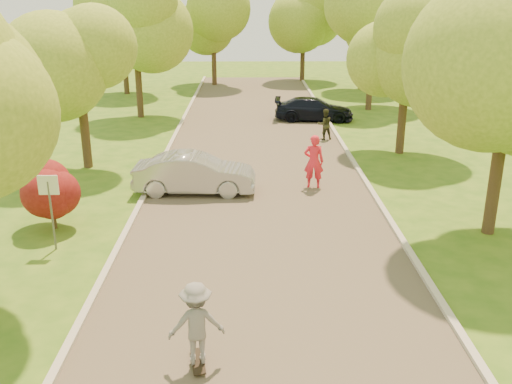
{
  "coord_description": "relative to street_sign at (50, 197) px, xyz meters",
  "views": [
    {
      "loc": [
        -0.38,
        -10.65,
        6.82
      ],
      "look_at": [
        -0.16,
        5.06,
        1.3
      ],
      "focal_mm": 40.0,
      "sensor_mm": 36.0,
      "label": 1
    }
  ],
  "objects": [
    {
      "name": "ground",
      "position": [
        5.8,
        -4.0,
        -1.56
      ],
      "size": [
        100.0,
        100.0,
        0.0
      ],
      "primitive_type": "plane",
      "color": "#316017",
      "rests_on": "ground"
    },
    {
      "name": "road",
      "position": [
        5.8,
        4.0,
        -1.56
      ],
      "size": [
        8.0,
        60.0,
        0.01
      ],
      "primitive_type": "cube",
      "color": "#4C4438",
      "rests_on": "ground"
    },
    {
      "name": "curb_left",
      "position": [
        1.75,
        4.0,
        -1.5
      ],
      "size": [
        0.18,
        60.0,
        0.12
      ],
      "primitive_type": "cube",
      "color": "#B2AD9E",
      "rests_on": "ground"
    },
    {
      "name": "curb_right",
      "position": [
        9.85,
        4.0,
        -1.5
      ],
      "size": [
        0.18,
        60.0,
        0.12
      ],
      "primitive_type": "cube",
      "color": "#B2AD9E",
      "rests_on": "ground"
    },
    {
      "name": "street_sign",
      "position": [
        0.0,
        0.0,
        0.0
      ],
      "size": [
        0.55,
        0.06,
        2.17
      ],
      "color": "#59595E",
      "rests_on": "ground"
    },
    {
      "name": "red_shrub",
      "position": [
        -0.5,
        1.5,
        -0.47
      ],
      "size": [
        1.7,
        1.7,
        1.95
      ],
      "color": "#382619",
      "rests_on": "ground"
    },
    {
      "name": "tree_l_midb",
      "position": [
        -1.01,
        8.0,
        3.02
      ],
      "size": [
        4.3,
        4.2,
        6.62
      ],
      "color": "#382619",
      "rests_on": "ground"
    },
    {
      "name": "tree_l_far",
      "position": [
        -0.59,
        18.0,
        3.9
      ],
      "size": [
        4.92,
        4.8,
        7.79
      ],
      "color": "#382619",
      "rests_on": "ground"
    },
    {
      "name": "tree_r_midb",
      "position": [
        12.4,
        10.0,
        3.32
      ],
      "size": [
        4.51,
        4.4,
        7.01
      ],
      "color": "#382619",
      "rests_on": "ground"
    },
    {
      "name": "tree_r_far",
      "position": [
        13.03,
        20.0,
        4.27
      ],
      "size": [
        5.33,
        5.2,
        8.34
      ],
      "color": "#382619",
      "rests_on": "ground"
    },
    {
      "name": "tree_bg_a",
      "position": [
        -2.98,
        26.0,
        3.75
      ],
      "size": [
        5.12,
        5.0,
        7.72
      ],
      "color": "#382619",
      "rests_on": "ground"
    },
    {
      "name": "tree_bg_b",
      "position": [
        14.02,
        28.0,
        3.97
      ],
      "size": [
        5.12,
        5.0,
        7.95
      ],
      "color": "#382619",
      "rests_on": "ground"
    },
    {
      "name": "tree_bg_c",
      "position": [
        3.01,
        30.0,
        3.46
      ],
      "size": [
        4.92,
        4.8,
        7.33
      ],
      "color": "#382619",
      "rests_on": "ground"
    },
    {
      "name": "tree_bg_d",
      "position": [
        10.02,
        32.0,
        3.75
      ],
      "size": [
        5.12,
        5.0,
        7.72
      ],
      "color": "#382619",
      "rests_on": "ground"
    },
    {
      "name": "silver_sedan",
      "position": [
        3.5,
        4.76,
        -0.85
      ],
      "size": [
        4.36,
        1.64,
        1.42
      ],
      "primitive_type": "imported",
      "rotation": [
        0.0,
        0.0,
        1.54
      ],
      "color": "#9E9EA2",
      "rests_on": "ground"
    },
    {
      "name": "dark_sedan",
      "position": [
        9.1,
        16.94,
        -0.93
      ],
      "size": [
        4.52,
        2.15,
        1.27
      ],
      "primitive_type": "imported",
      "rotation": [
        0.0,
        0.0,
        1.49
      ],
      "color": "black",
      "rests_on": "ground"
    },
    {
      "name": "longboard",
      "position": [
        4.43,
        -5.35,
        -1.47
      ],
      "size": [
        0.38,
        0.88,
        0.1
      ],
      "rotation": [
        0.0,
        0.0,
        3.32
      ],
      "color": "black",
      "rests_on": "ground"
    },
    {
      "name": "skateboarder",
      "position": [
        4.43,
        -5.35,
        -0.62
      ],
      "size": [
        1.16,
        0.79,
        1.66
      ],
      "primitive_type": "imported",
      "rotation": [
        0.0,
        0.0,
        3.32
      ],
      "color": "slate",
      "rests_on": "longboard"
    },
    {
      "name": "person_striped",
      "position": [
        7.8,
        5.26,
        -0.57
      ],
      "size": [
        0.77,
        0.55,
        1.99
      ],
      "primitive_type": "imported",
      "rotation": [
        0.0,
        0.0,
        3.03
      ],
      "color": "red",
      "rests_on": "ground"
    },
    {
      "name": "person_olive",
      "position": [
        9.13,
        12.5,
        -0.81
      ],
      "size": [
        0.85,
        0.72,
        1.51
      ],
      "primitive_type": "imported",
      "rotation": [
        0.0,
        0.0,
        3.37
      ],
      "color": "#2D2F1C",
      "rests_on": "ground"
    }
  ]
}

